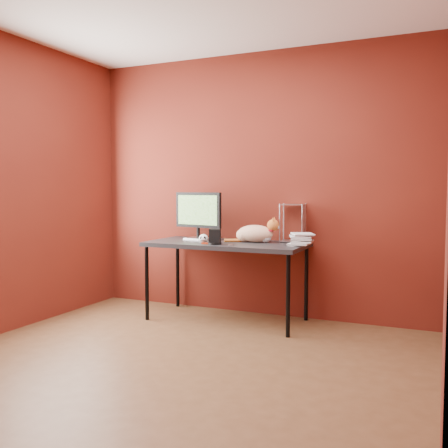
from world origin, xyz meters
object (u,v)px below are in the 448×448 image
at_px(monitor, 198,213).
at_px(cat, 255,233).
at_px(desk, 226,247).
at_px(book_stack, 292,177).
at_px(skull_mug, 203,239).
at_px(speaker, 215,237).

relative_size(monitor, cat, 1.05).
distance_m(desk, monitor, 0.48).
bearing_deg(desk, monitor, 163.58).
relative_size(monitor, book_stack, 0.44).
relative_size(skull_mug, speaker, 0.66).
bearing_deg(desk, book_stack, 2.40).
xyz_separation_m(desk, book_stack, (0.63, 0.03, 0.66)).
distance_m(speaker, book_stack, 0.88).
bearing_deg(monitor, speaker, -32.35).
relative_size(desk, cat, 2.92).
bearing_deg(book_stack, cat, 167.84).
distance_m(desk, skull_mug, 0.25).
height_order(skull_mug, speaker, speaker).
relative_size(desk, book_stack, 1.22).
xyz_separation_m(desk, speaker, (-0.02, -0.21, 0.12)).
xyz_separation_m(desk, monitor, (-0.35, 0.10, 0.31)).
bearing_deg(skull_mug, cat, 17.06).
relative_size(cat, speaker, 3.65).
bearing_deg(skull_mug, desk, 30.29).
bearing_deg(desk, speaker, -95.85).
distance_m(cat, book_stack, 0.66).
height_order(desk, book_stack, book_stack).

